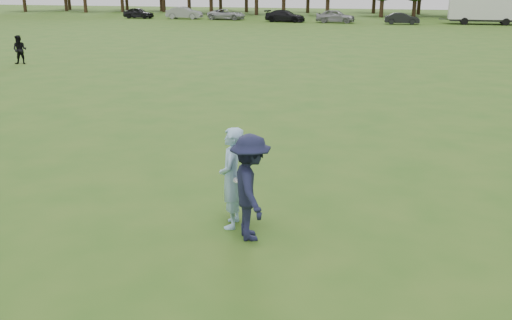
# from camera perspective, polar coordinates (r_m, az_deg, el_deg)

# --- Properties ---
(ground) EXTENTS (200.00, 200.00, 0.00)m
(ground) POSITION_cam_1_polar(r_m,az_deg,el_deg) (10.05, -4.51, -8.20)
(ground) COLOR #2B5417
(ground) RESTS_ON ground
(thrower) EXTENTS (0.58, 0.78, 1.95)m
(thrower) POSITION_cam_1_polar(r_m,az_deg,el_deg) (10.16, -2.57, -1.91)
(thrower) COLOR #92BBE2
(thrower) RESTS_ON ground
(defender) EXTENTS (1.21, 1.45, 1.95)m
(defender) POSITION_cam_1_polar(r_m,az_deg,el_deg) (9.66, -0.58, -2.93)
(defender) COLOR #171A34
(defender) RESTS_ON ground
(player_far_a) EXTENTS (0.94, 0.82, 1.65)m
(player_far_a) POSITION_cam_1_polar(r_m,az_deg,el_deg) (34.75, -23.60, 10.58)
(player_far_a) COLOR black
(player_far_a) RESTS_ON ground
(car_a) EXTENTS (4.34, 2.05, 1.43)m
(car_a) POSITION_cam_1_polar(r_m,az_deg,el_deg) (78.16, -12.27, 14.89)
(car_a) COLOR black
(car_a) RESTS_ON ground
(car_b) EXTENTS (4.92, 2.04, 1.58)m
(car_b) POSITION_cam_1_polar(r_m,az_deg,el_deg) (75.71, -7.56, 15.10)
(car_b) COLOR gray
(car_b) RESTS_ON ground
(car_c) EXTENTS (4.97, 2.34, 1.37)m
(car_c) POSITION_cam_1_polar(r_m,az_deg,el_deg) (73.47, -3.11, 15.06)
(car_c) COLOR #9E9DA2
(car_c) RESTS_ON ground
(car_d) EXTENTS (5.17, 2.55, 1.45)m
(car_d) POSITION_cam_1_polar(r_m,az_deg,el_deg) (69.08, 3.08, 14.90)
(car_d) COLOR black
(car_d) RESTS_ON ground
(car_e) EXTENTS (4.68, 1.97, 1.58)m
(car_e) POSITION_cam_1_polar(r_m,az_deg,el_deg) (68.04, 8.38, 14.75)
(car_e) COLOR gray
(car_e) RESTS_ON ground
(car_f) EXTENTS (4.06, 1.66, 1.31)m
(car_f) POSITION_cam_1_polar(r_m,az_deg,el_deg) (67.09, 15.12, 14.18)
(car_f) COLOR black
(car_f) RESTS_ON ground
(disc_in_play) EXTENTS (0.31, 0.31, 0.05)m
(disc_in_play) POSITION_cam_1_polar(r_m,az_deg,el_deg) (9.83, -1.62, -2.15)
(disc_in_play) COLOR white
(disc_in_play) RESTS_ON ground
(cargo_trailer) EXTENTS (9.00, 2.75, 3.20)m
(cargo_trailer) POSITION_cam_1_polar(r_m,az_deg,el_deg) (69.81, 23.00, 14.46)
(cargo_trailer) COLOR silver
(cargo_trailer) RESTS_ON ground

